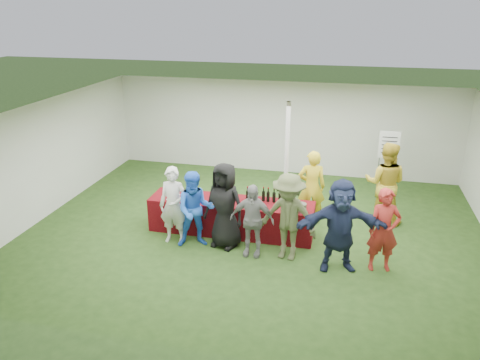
% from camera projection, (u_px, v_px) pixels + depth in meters
% --- Properties ---
extents(ground, '(60.00, 60.00, 0.00)m').
position_uv_depth(ground, '(255.00, 230.00, 10.48)').
color(ground, '#284719').
rests_on(ground, ground).
extents(tent, '(10.00, 10.00, 10.00)m').
position_uv_depth(tent, '(287.00, 158.00, 10.99)').
color(tent, white).
rests_on(tent, ground).
extents(serving_table, '(3.60, 0.80, 0.75)m').
position_uv_depth(serving_table, '(231.00, 216.00, 10.29)').
color(serving_table, '#630C12').
rests_on(serving_table, ground).
extents(wine_bottles, '(0.77, 0.14, 0.32)m').
position_uv_depth(wine_bottles, '(263.00, 196.00, 10.10)').
color(wine_bottles, black).
rests_on(wine_bottles, serving_table).
extents(wine_glasses, '(2.76, 0.15, 0.16)m').
position_uv_depth(wine_glasses, '(204.00, 198.00, 9.99)').
color(wine_glasses, silver).
rests_on(wine_glasses, serving_table).
extents(water_bottle, '(0.07, 0.07, 0.23)m').
position_uv_depth(water_bottle, '(234.00, 195.00, 10.18)').
color(water_bottle, silver).
rests_on(water_bottle, serving_table).
extents(bar_towel, '(0.25, 0.18, 0.03)m').
position_uv_depth(bar_towel, '(299.00, 206.00, 9.88)').
color(bar_towel, white).
rests_on(bar_towel, serving_table).
extents(dump_bucket, '(0.22, 0.22, 0.18)m').
position_uv_depth(dump_bucket, '(301.00, 208.00, 9.59)').
color(dump_bucket, slate).
rests_on(dump_bucket, serving_table).
extents(wine_list_sign, '(0.50, 0.03, 1.80)m').
position_uv_depth(wine_list_sign, '(389.00, 150.00, 11.72)').
color(wine_list_sign, slate).
rests_on(wine_list_sign, ground).
extents(staff_pourer, '(0.68, 0.50, 1.72)m').
position_uv_depth(staff_pourer, '(312.00, 187.00, 10.63)').
color(staff_pourer, gold).
rests_on(staff_pourer, ground).
extents(staff_back, '(1.03, 0.86, 1.91)m').
position_uv_depth(staff_back, '(385.00, 183.00, 10.58)').
color(staff_back, gold).
rests_on(staff_back, ground).
extents(customer_0, '(0.61, 0.40, 1.67)m').
position_uv_depth(customer_0, '(174.00, 205.00, 9.71)').
color(customer_0, silver).
rests_on(customer_0, ground).
extents(customer_1, '(0.95, 0.84, 1.63)m').
position_uv_depth(customer_1, '(195.00, 210.00, 9.57)').
color(customer_1, blue).
rests_on(customer_1, ground).
extents(customer_2, '(1.01, 0.80, 1.81)m').
position_uv_depth(customer_2, '(225.00, 206.00, 9.53)').
color(customer_2, black).
rests_on(customer_2, ground).
extents(customer_3, '(0.89, 0.37, 1.51)m').
position_uv_depth(customer_3, '(252.00, 220.00, 9.23)').
color(customer_3, gray).
rests_on(customer_3, ground).
extents(customer_4, '(1.26, 0.88, 1.78)m').
position_uv_depth(customer_4, '(288.00, 217.00, 9.05)').
color(customer_4, '#4A522F').
rests_on(customer_4, ground).
extents(customer_5, '(1.76, 0.92, 1.82)m').
position_uv_depth(customer_5, '(340.00, 225.00, 8.68)').
color(customer_5, '#1B2442').
rests_on(customer_5, ground).
extents(customer_6, '(0.67, 0.51, 1.64)m').
position_uv_depth(customer_6, '(384.00, 230.00, 8.68)').
color(customer_6, maroon).
rests_on(customer_6, ground).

